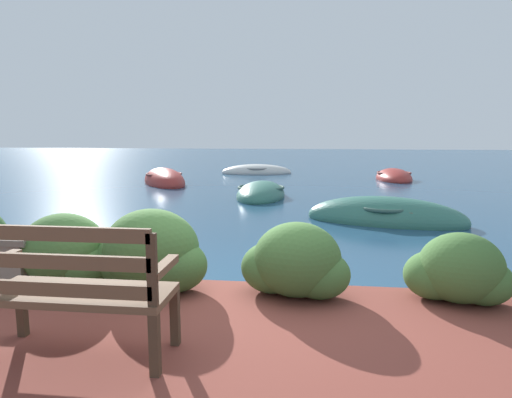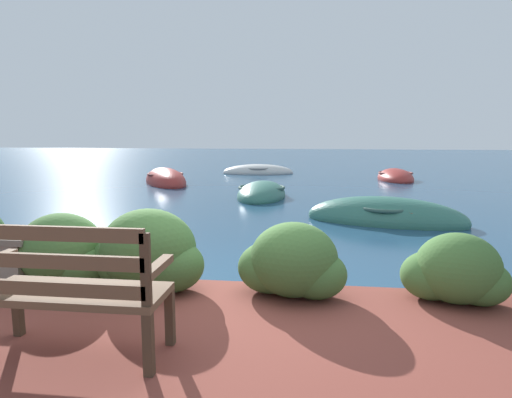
{
  "view_description": "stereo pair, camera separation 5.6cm",
  "coord_description": "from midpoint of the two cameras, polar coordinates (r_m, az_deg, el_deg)",
  "views": [
    {
      "loc": [
        0.72,
        -4.35,
        1.71
      ],
      "look_at": [
        -0.35,
        4.44,
        0.39
      ],
      "focal_mm": 32.0,
      "sensor_mm": 36.0,
      "label": 1
    },
    {
      "loc": [
        0.78,
        -4.35,
        1.71
      ],
      "look_at": [
        -0.35,
        4.44,
        0.39
      ],
      "focal_mm": 32.0,
      "sensor_mm": 36.0,
      "label": 2
    }
  ],
  "objects": [
    {
      "name": "rowboat_distant",
      "position": [
        18.62,
        0.34,
        3.39
      ],
      "size": [
        2.99,
        1.61,
        0.66
      ],
      "rotation": [
        0.0,
        0.0,
        0.14
      ],
      "color": "silver",
      "rests_on": "ground_plane"
    },
    {
      "name": "hedge_clump_far_right",
      "position": [
        4.41,
        24.01,
        -8.38
      ],
      "size": [
        0.91,
        0.66,
        0.62
      ],
      "color": "#426B33",
      "rests_on": "patio_terrace"
    },
    {
      "name": "park_bench",
      "position": [
        3.25,
        -21.71,
        -10.28
      ],
      "size": [
        1.23,
        0.48,
        0.93
      ],
      "rotation": [
        0.0,
        0.0,
        0.02
      ],
      "color": "#433123",
      "rests_on": "patio_terrace"
    },
    {
      "name": "rowboat_nearest",
      "position": [
        8.98,
        16.02,
        -2.38
      ],
      "size": [
        3.17,
        1.84,
        0.86
      ],
      "rotation": [
        0.0,
        0.0,
        6.02
      ],
      "color": "#336B5B",
      "rests_on": "ground_plane"
    },
    {
      "name": "hedge_clump_right",
      "position": [
        4.21,
        4.92,
        -8.1
      ],
      "size": [
        1.0,
        0.72,
        0.68
      ],
      "color": "#426B33",
      "rests_on": "patio_terrace"
    },
    {
      "name": "rowboat_outer",
      "position": [
        16.91,
        17.11,
        2.51
      ],
      "size": [
        1.22,
        2.46,
        0.7
      ],
      "rotation": [
        0.0,
        0.0,
        1.59
      ],
      "color": "#9E2D28",
      "rests_on": "ground_plane"
    },
    {
      "name": "hedge_clump_centre",
      "position": [
        4.48,
        -13.09,
        -6.73
      ],
      "size": [
        1.14,
        0.82,
        0.77
      ],
      "color": "#426B33",
      "rests_on": "patio_terrace"
    },
    {
      "name": "rowboat_far",
      "position": [
        15.31,
        -11.14,
        2.19
      ],
      "size": [
        2.57,
        3.28,
        0.9
      ],
      "rotation": [
        0.0,
        0.0,
        2.1
      ],
      "color": "#9E2D28",
      "rests_on": "ground_plane"
    },
    {
      "name": "rowboat_mid",
      "position": [
        11.96,
        0.84,
        0.56
      ],
      "size": [
        1.27,
        2.65,
        0.71
      ],
      "rotation": [
        0.0,
        0.0,
        4.69
      ],
      "color": "#336B5B",
      "rests_on": "ground_plane"
    },
    {
      "name": "ground_plane",
      "position": [
        4.74,
        -2.39,
        -12.73
      ],
      "size": [
        80.0,
        80.0,
        0.0
      ],
      "color": "navy"
    },
    {
      "name": "hedge_clump_left",
      "position": [
        4.86,
        -22.93,
        -6.32
      ],
      "size": [
        1.04,
        0.75,
        0.71
      ],
      "color": "#426B33",
      "rests_on": "patio_terrace"
    }
  ]
}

